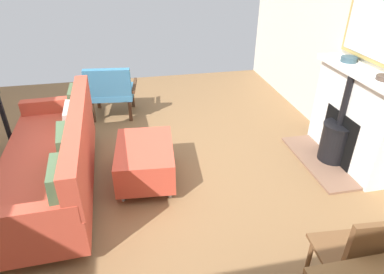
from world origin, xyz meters
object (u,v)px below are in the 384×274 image
at_px(mantel_bowl_near, 349,59).
at_px(armchair_accent, 111,89).
at_px(dining_chair_near_fireplace, 360,258).
at_px(ottoman, 145,160).
at_px(sofa, 55,160).
at_px(fireplace, 349,123).

relative_size(mantel_bowl_near, armchair_accent, 0.22).
bearing_deg(armchair_accent, dining_chair_near_fireplace, 114.48).
relative_size(armchair_accent, dining_chair_near_fireplace, 0.86).
relative_size(ottoman, armchair_accent, 1.10).
height_order(mantel_bowl_near, ottoman, mantel_bowl_near).
xyz_separation_m(mantel_bowl_near, ottoman, (2.23, 0.22, -0.85)).
bearing_deg(sofa, dining_chair_near_fireplace, 139.44).
bearing_deg(fireplace, ottoman, -1.62).
bearing_deg(dining_chair_near_fireplace, mantel_bowl_near, -118.83).
relative_size(fireplace, armchair_accent, 1.63).
relative_size(mantel_bowl_near, ottoman, 0.20).
bearing_deg(sofa, mantel_bowl_near, -175.91).
height_order(mantel_bowl_near, sofa, mantel_bowl_near).
distance_m(sofa, armchair_accent, 1.66).
bearing_deg(mantel_bowl_near, sofa, 4.09).
bearing_deg(dining_chair_near_fireplace, sofa, -40.56).
relative_size(sofa, dining_chair_near_fireplace, 2.31).
bearing_deg(armchair_accent, sofa, 71.92).
bearing_deg(mantel_bowl_near, ottoman, 5.73).
xyz_separation_m(sofa, dining_chair_near_fireplace, (-2.02, 1.73, 0.17)).
bearing_deg(dining_chair_near_fireplace, ottoman, -56.00).
height_order(sofa, ottoman, sofa).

